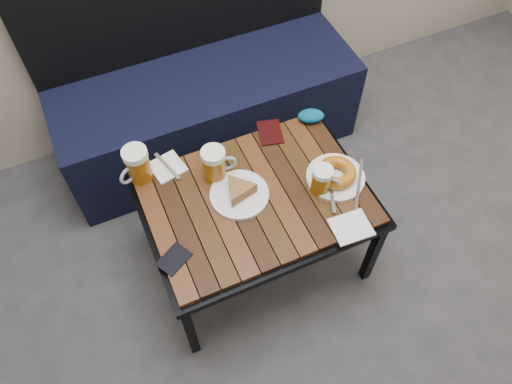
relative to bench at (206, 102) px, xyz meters
name	(u,v)px	position (x,y,z in m)	size (l,w,h in m)	color
bench	(206,102)	(0.00, 0.00, 0.00)	(1.40, 0.50, 0.95)	black
cafe_table	(256,203)	(-0.06, -0.72, 0.16)	(0.84, 0.62, 0.47)	black
beer_mug_left	(137,165)	(-0.42, -0.46, 0.27)	(0.14, 0.12, 0.15)	#8F500B
beer_mug_centre	(215,164)	(-0.16, -0.57, 0.27)	(0.13, 0.10, 0.14)	#8F500B
beer_mug_right	(322,180)	(0.18, -0.79, 0.26)	(0.11, 0.10, 0.12)	#8F500B
plate_pie	(239,192)	(-0.11, -0.69, 0.22)	(0.22, 0.22, 0.06)	white
plate_bagel	(336,175)	(0.25, -0.77, 0.22)	(0.25, 0.27, 0.06)	white
napkin_left	(167,167)	(-0.31, -0.46, 0.20)	(0.14, 0.16, 0.01)	white
napkin_right	(351,227)	(0.20, -0.98, 0.20)	(0.14, 0.12, 0.01)	white
passport_navy	(174,259)	(-0.42, -0.84, 0.20)	(0.08, 0.11, 0.01)	black
passport_burgundy	(270,132)	(0.12, -0.46, 0.20)	(0.09, 0.13, 0.01)	black
knit_pouch	(311,116)	(0.30, -0.46, 0.22)	(0.11, 0.07, 0.05)	navy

